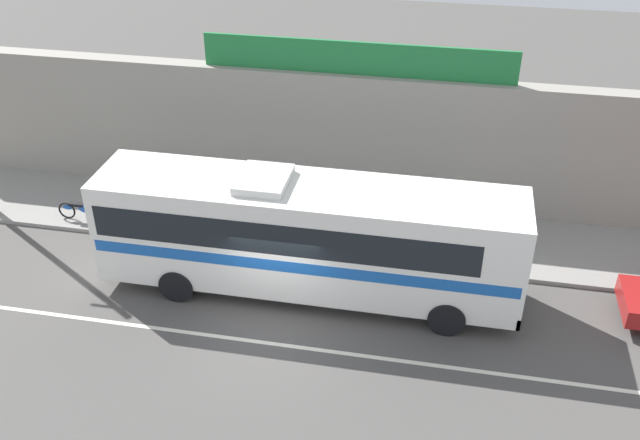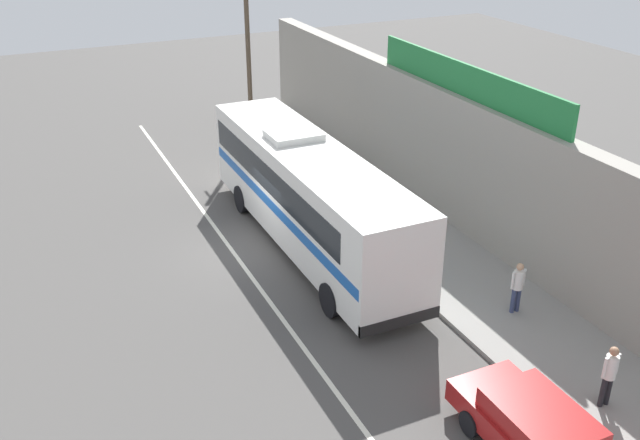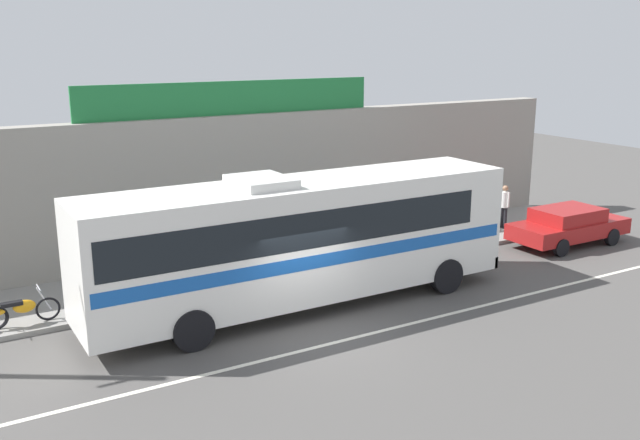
{
  "view_description": "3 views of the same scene",
  "coord_description": "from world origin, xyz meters",
  "px_view_note": "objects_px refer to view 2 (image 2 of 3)",
  "views": [
    {
      "loc": [
        4.32,
        -15.12,
        13.22
      ],
      "look_at": [
        0.83,
        2.68,
        1.94
      ],
      "focal_mm": 40.28,
      "sensor_mm": 36.0,
      "label": 1
    },
    {
      "loc": [
        20.35,
        -7.0,
        11.55
      ],
      "look_at": [
        1.79,
        1.62,
        1.55
      ],
      "focal_mm": 39.55,
      "sensor_mm": 36.0,
      "label": 2
    },
    {
      "loc": [
        -8.38,
        -14.44,
        7.22
      ],
      "look_at": [
        1.72,
        2.64,
        2.15
      ],
      "focal_mm": 39.7,
      "sensor_mm": 36.0,
      "label": 3
    }
  ],
  "objects_px": {
    "utility_pole": "(248,48)",
    "intercity_bus": "(308,191)",
    "pedestrian_far_right": "(610,372)",
    "motorcycle_blue": "(290,156)",
    "parked_car": "(541,435)",
    "motorcycle_purple": "(279,146)",
    "pedestrian_far_left": "(518,284)"
  },
  "relations": [
    {
      "from": "intercity_bus",
      "to": "pedestrian_far_right",
      "type": "relative_size",
      "value": 7.3
    },
    {
      "from": "pedestrian_far_left",
      "to": "pedestrian_far_right",
      "type": "xyz_separation_m",
      "value": [
        4.13,
        -0.67,
        0.05
      ]
    },
    {
      "from": "parked_car",
      "to": "utility_pole",
      "type": "relative_size",
      "value": 0.56
    },
    {
      "from": "parked_car",
      "to": "motorcycle_blue",
      "type": "height_order",
      "value": "parked_car"
    },
    {
      "from": "intercity_bus",
      "to": "pedestrian_far_right",
      "type": "bearing_deg",
      "value": 15.69
    },
    {
      "from": "pedestrian_far_right",
      "to": "intercity_bus",
      "type": "bearing_deg",
      "value": -164.31
    },
    {
      "from": "motorcycle_blue",
      "to": "intercity_bus",
      "type": "bearing_deg",
      "value": -17.58
    },
    {
      "from": "motorcycle_purple",
      "to": "pedestrian_far_left",
      "type": "relative_size",
      "value": 1.21
    },
    {
      "from": "parked_car",
      "to": "intercity_bus",
      "type": "bearing_deg",
      "value": -177.72
    },
    {
      "from": "motorcycle_blue",
      "to": "pedestrian_far_right",
      "type": "relative_size",
      "value": 1.11
    },
    {
      "from": "utility_pole",
      "to": "pedestrian_far_right",
      "type": "distance_m",
      "value": 22.47
    },
    {
      "from": "intercity_bus",
      "to": "utility_pole",
      "type": "xyz_separation_m",
      "value": [
        -11.57,
        2.12,
        2.26
      ]
    },
    {
      "from": "intercity_bus",
      "to": "pedestrian_far_right",
      "type": "distance_m",
      "value": 11.1
    },
    {
      "from": "utility_pole",
      "to": "motorcycle_purple",
      "type": "xyz_separation_m",
      "value": [
        3.33,
        0.1,
        -3.76
      ]
    },
    {
      "from": "parked_car",
      "to": "pedestrian_far_left",
      "type": "bearing_deg",
      "value": 146.1
    },
    {
      "from": "intercity_bus",
      "to": "parked_car",
      "type": "distance_m",
      "value": 11.39
    },
    {
      "from": "utility_pole",
      "to": "intercity_bus",
      "type": "bearing_deg",
      "value": -10.36
    },
    {
      "from": "utility_pole",
      "to": "pedestrian_far_left",
      "type": "distance_m",
      "value": 18.44
    },
    {
      "from": "parked_car",
      "to": "pedestrian_far_right",
      "type": "bearing_deg",
      "value": 104.32
    },
    {
      "from": "utility_pole",
      "to": "motorcycle_blue",
      "type": "relative_size",
      "value": 4.34
    },
    {
      "from": "utility_pole",
      "to": "motorcycle_purple",
      "type": "height_order",
      "value": "utility_pole"
    },
    {
      "from": "intercity_bus",
      "to": "pedestrian_far_right",
      "type": "xyz_separation_m",
      "value": [
        10.65,
        2.99,
        -0.95
      ]
    },
    {
      "from": "parked_car",
      "to": "motorcycle_purple",
      "type": "xyz_separation_m",
      "value": [
        -19.54,
        1.76,
        -0.17
      ]
    },
    {
      "from": "utility_pole",
      "to": "pedestrian_far_right",
      "type": "xyz_separation_m",
      "value": [
        22.22,
        0.88,
        -3.21
      ]
    },
    {
      "from": "motorcycle_blue",
      "to": "pedestrian_far_left",
      "type": "relative_size",
      "value": 1.17
    },
    {
      "from": "parked_car",
      "to": "utility_pole",
      "type": "bearing_deg",
      "value": 175.83
    },
    {
      "from": "parked_car",
      "to": "pedestrian_far_left",
      "type": "relative_size",
      "value": 2.86
    },
    {
      "from": "utility_pole",
      "to": "pedestrian_far_right",
      "type": "height_order",
      "value": "utility_pole"
    },
    {
      "from": "motorcycle_purple",
      "to": "motorcycle_blue",
      "type": "height_order",
      "value": "same"
    },
    {
      "from": "parked_car",
      "to": "motorcycle_purple",
      "type": "distance_m",
      "value": 19.62
    },
    {
      "from": "motorcycle_purple",
      "to": "motorcycle_blue",
      "type": "bearing_deg",
      "value": -0.95
    },
    {
      "from": "intercity_bus",
      "to": "motorcycle_blue",
      "type": "xyz_separation_m",
      "value": [
        -6.92,
        2.19,
        -1.5
      ]
    }
  ]
}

